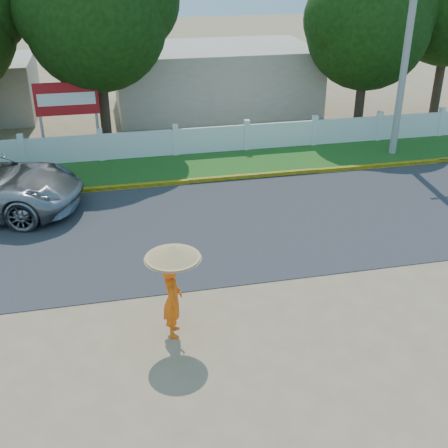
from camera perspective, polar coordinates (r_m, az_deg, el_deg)
ground at (r=13.56m, az=1.84°, el=-8.63°), size 120.00×120.00×0.00m
road at (r=17.34m, az=-1.78°, el=-0.21°), size 60.00×7.00×0.02m
grass_verge at (r=22.09m, az=-4.35°, el=5.80°), size 60.00×3.50×0.03m
curb at (r=20.50m, az=-3.65°, el=4.34°), size 40.00×0.18×0.16m
fence at (r=23.27m, az=-4.93°, el=8.27°), size 40.00×0.10×1.10m
building_near at (r=29.96m, az=-1.02°, el=14.58°), size 10.00×6.00×3.20m
utility_pole at (r=23.67m, az=17.86°, el=15.10°), size 0.28×0.28×7.21m
monk_with_parasol at (r=12.05m, az=-5.25°, el=-5.48°), size 1.22×1.22×2.21m
billboard at (r=23.75m, az=-15.66°, el=11.78°), size 2.50×0.13×2.95m
tree_row at (r=24.88m, az=-7.61°, el=19.49°), size 32.39×7.08×8.30m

